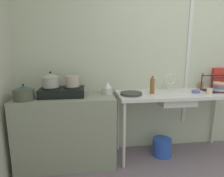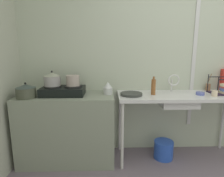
{
  "view_description": "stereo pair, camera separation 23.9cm",
  "coord_description": "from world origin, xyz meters",
  "views": [
    {
      "loc": [
        -1.43,
        -1.0,
        1.44
      ],
      "look_at": [
        -1.13,
        1.33,
        0.97
      ],
      "focal_mm": 30.56,
      "sensor_mm": 36.0,
      "label": 1
    },
    {
      "loc": [
        -1.2,
        -1.02,
        1.44
      ],
      "look_at": [
        -1.13,
        1.33,
        0.97
      ],
      "focal_mm": 30.56,
      "sensor_mm": 36.0,
      "label": 2
    }
  ],
  "objects": [
    {
      "name": "dish_rack",
      "position": [
        0.34,
        1.35,
        0.94
      ],
      "size": [
        0.39,
        0.26,
        0.24
      ],
      "color": "black",
      "rests_on": "counter_sink"
    },
    {
      "name": "frying_pan",
      "position": [
        -0.89,
        1.29,
        0.9
      ],
      "size": [
        0.27,
        0.27,
        0.03
      ],
      "primitive_type": "cylinder",
      "color": "#313431",
      "rests_on": "counter_sink"
    },
    {
      "name": "cup_by_rack",
      "position": [
        0.12,
        1.21,
        0.92
      ],
      "size": [
        0.07,
        0.07,
        0.07
      ],
      "primitive_type": "cylinder",
      "color": "beige",
      "rests_on": "counter_sink"
    },
    {
      "name": "pot_on_left_burner",
      "position": [
        -1.87,
        1.33,
        1.09
      ],
      "size": [
        0.21,
        0.21,
        0.19
      ],
      "color": "gray",
      "rests_on": "stove"
    },
    {
      "name": "small_bowl_on_drainboard",
      "position": [
        -0.02,
        1.29,
        0.9
      ],
      "size": [
        0.1,
        0.1,
        0.04
      ],
      "primitive_type": "cylinder",
      "color": "#5862B3",
      "rests_on": "counter_sink"
    },
    {
      "name": "cereal_box",
      "position": [
        0.48,
        1.55,
        1.03
      ],
      "size": [
        0.19,
        0.08,
        0.3
      ],
      "primitive_type": "cube",
      "rotation": [
        0.0,
        0.0,
        -0.11
      ],
      "color": "red",
      "rests_on": "counter_sink"
    },
    {
      "name": "pot_beside_stove",
      "position": [
        -2.15,
        1.19,
        0.97
      ],
      "size": [
        0.23,
        0.23,
        0.19
      ],
      "color": "#434638",
      "rests_on": "counter_concrete"
    },
    {
      "name": "stove",
      "position": [
        -1.75,
        1.33,
        0.94
      ],
      "size": [
        0.53,
        0.33,
        0.12
      ],
      "color": "black",
      "rests_on": "counter_concrete"
    },
    {
      "name": "wall_metal_strip",
      "position": [
        0.0,
        1.59,
        1.36
      ],
      "size": [
        0.05,
        0.01,
        1.98
      ],
      "primitive_type": "cube",
      "color": "silver"
    },
    {
      "name": "pot_on_right_burner",
      "position": [
        -1.62,
        1.33,
        1.07
      ],
      "size": [
        0.16,
        0.16,
        0.13
      ],
      "color": "#A7958D",
      "rests_on": "stove"
    },
    {
      "name": "counter_concrete",
      "position": [
        -1.71,
        1.33,
        0.44
      ],
      "size": [
        1.2,
        0.55,
        0.89
      ],
      "primitive_type": "cube",
      "color": "gray",
      "rests_on": "ground"
    },
    {
      "name": "bucket_on_floor",
      "position": [
        -0.44,
        1.32,
        0.12
      ],
      "size": [
        0.25,
        0.25,
        0.24
      ],
      "primitive_type": "cylinder",
      "color": "blue",
      "rests_on": "ground"
    },
    {
      "name": "faucet",
      "position": [
        -0.32,
        1.44,
        1.04
      ],
      "size": [
        0.15,
        0.09,
        0.24
      ],
      "color": "silver",
      "rests_on": "counter_sink"
    },
    {
      "name": "utensil_jar",
      "position": [
        0.21,
        1.55,
        0.94
      ],
      "size": [
        0.08,
        0.06,
        0.23
      ],
      "color": "#A1704D",
      "rests_on": "counter_sink"
    },
    {
      "name": "wall_back",
      "position": [
        0.0,
        1.65,
        1.24
      ],
      "size": [
        5.54,
        0.1,
        2.47
      ],
      "primitive_type": "cube",
      "color": "#B5BBA7",
      "rests_on": "ground"
    },
    {
      "name": "sink_basin",
      "position": [
        -0.31,
        1.29,
        0.82
      ],
      "size": [
        0.44,
        0.37,
        0.13
      ],
      "primitive_type": "cube",
      "color": "silver",
      "rests_on": "counter_sink"
    },
    {
      "name": "counter_sink",
      "position": [
        -0.26,
        1.33,
        0.82
      ],
      "size": [
        1.58,
        0.55,
        0.89
      ],
      "color": "silver",
      "rests_on": "ground"
    },
    {
      "name": "bottle_by_sink",
      "position": [
        -0.61,
        1.32,
        0.99
      ],
      "size": [
        0.06,
        0.06,
        0.23
      ],
      "color": "brown",
      "rests_on": "counter_sink"
    },
    {
      "name": "percolator",
      "position": [
        -1.18,
        1.36,
        0.96
      ],
      "size": [
        0.12,
        0.12,
        0.16
      ],
      "color": "silver",
      "rests_on": "counter_concrete"
    }
  ]
}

